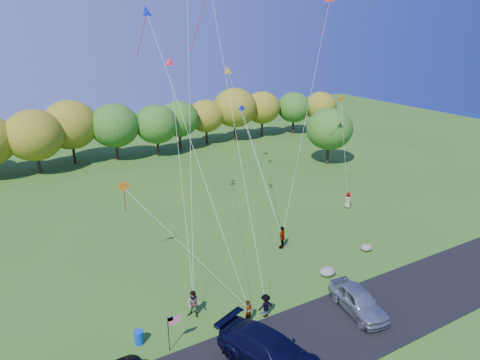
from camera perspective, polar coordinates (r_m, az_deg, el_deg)
The scene contains 15 objects.
ground at distance 29.07m, azimuth 3.33°, elevation -16.56°, with size 140.00×140.00×0.00m, color #295B1A.
asphalt_lane at distance 26.52m, azimuth 8.34°, elevation -20.81°, with size 44.00×6.00×0.06m, color black.
treeline at distance 58.97m, azimuth -13.82°, elevation 6.80°, with size 75.73×28.32×8.54m.
minivan_navy at distance 24.47m, azimuth 4.07°, elevation -21.84°, with size 2.54×6.24×1.81m, color black.
minivan_silver at distance 29.10m, azimuth 15.49°, elevation -15.24°, with size 1.88×4.66×1.59m, color #9BA0A5.
flyer_a at distance 27.32m, azimuth 1.16°, elevation -17.16°, with size 0.57×0.38×1.57m, color #4C4C59.
flyer_b at distance 27.86m, azimuth -6.18°, elevation -16.14°, with size 0.89×0.69×1.83m, color #4C4C59.
flyer_c at distance 27.85m, azimuth 3.42°, elevation -16.39°, with size 1.02×0.59×1.58m, color #4C4C59.
flyer_d at distance 35.46m, azimuth 5.64°, elevation -7.60°, with size 1.14×0.47×1.94m, color #4C4C59.
flyer_e at distance 44.23m, azimuth 14.18°, elevation -2.62°, with size 0.82×0.53×1.67m, color #4C4C59.
trash_barrel at distance 26.74m, azimuth -13.33°, elevation -19.73°, with size 0.56×0.56×0.84m, color #0A3EA2.
flag_assembly at distance 25.23m, azimuth -9.05°, elevation -18.58°, with size 0.82×0.53×2.22m.
boulder_near at distance 32.63m, azimuth 11.60°, elevation -11.87°, with size 1.26×0.98×0.63m, color #9D9989.
boulder_far at distance 36.72m, azimuth 16.50°, elevation -8.61°, with size 1.01×0.84×0.53m, color gray.
kites_aloft at distance 37.26m, azimuth -3.19°, elevation 21.20°, with size 23.09×8.84×19.16m.
Camera 1 is at (-12.98, -19.54, 17.17)m, focal length 32.00 mm.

